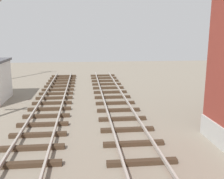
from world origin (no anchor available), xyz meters
The scene contains 0 objects.
Camera 1 is at (-1.29, -1.13, 4.53)m, focal length 41.97 mm.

